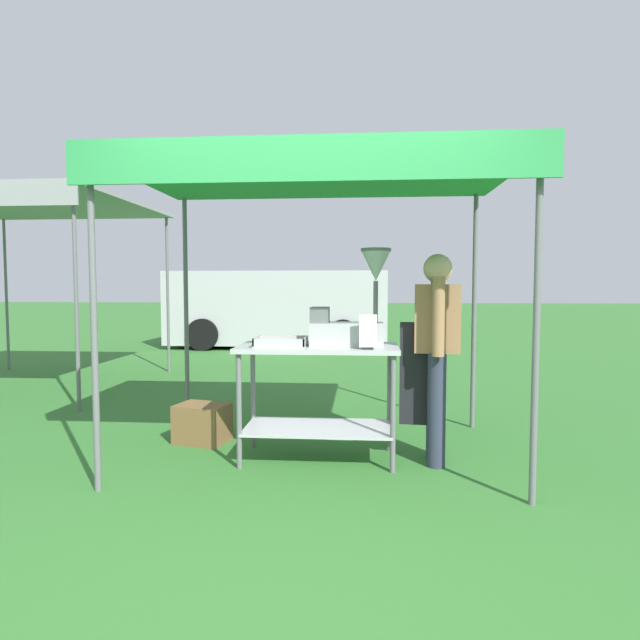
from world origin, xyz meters
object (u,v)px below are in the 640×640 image
object	(u,v)px
stall_canopy	(319,181)
van_silver	(279,308)
supply_crate	(202,423)
donut_tray	(281,343)
menu_sign	(368,334)
donut_cart	(318,377)
vendor	(436,346)
donut_fryer	(353,313)
neighbour_tent	(29,207)

from	to	relation	value
stall_canopy	van_silver	bearing A→B (deg)	101.21
stall_canopy	supply_crate	world-z (taller)	stall_canopy
supply_crate	van_silver	world-z (taller)	van_silver
donut_tray	menu_sign	size ratio (longest dim) A/B	1.53
donut_cart	supply_crate	xyz separation A→B (m)	(-1.05, 0.38, -0.49)
stall_canopy	vendor	size ratio (longest dim) A/B	1.88
donut_fryer	vendor	xyz separation A→B (m)	(0.64, 0.01, -0.25)
donut_fryer	menu_sign	distance (m)	0.29
stall_canopy	vendor	world-z (taller)	stall_canopy
donut_cart	donut_tray	distance (m)	0.40
donut_tray	menu_sign	xyz separation A→B (m)	(0.66, -0.15, 0.09)
stall_canopy	donut_tray	bearing A→B (deg)	-146.92
donut_tray	donut_fryer	distance (m)	0.60
donut_cart	donut_tray	size ratio (longest dim) A/B	3.18
van_silver	donut_cart	bearing A→B (deg)	-78.92
donut_tray	donut_cart	bearing A→B (deg)	16.57
vendor	van_silver	size ratio (longest dim) A/B	0.33
menu_sign	donut_cart	bearing A→B (deg)	149.23
menu_sign	van_silver	bearing A→B (deg)	103.38
donut_cart	menu_sign	bearing A→B (deg)	-30.77
donut_cart	vendor	size ratio (longest dim) A/B	0.77
vendor	donut_cart	bearing A→B (deg)	179.97
menu_sign	supply_crate	world-z (taller)	menu_sign
menu_sign	vendor	world-z (taller)	vendor
donut_tray	stall_canopy	bearing A→B (deg)	33.08
donut_cart	van_silver	xyz separation A→B (m)	(-1.54, 7.88, 0.22)
stall_canopy	supply_crate	distance (m)	2.30
donut_tray	vendor	bearing A→B (deg)	3.98
stall_canopy	van_silver	distance (m)	8.04
vendor	supply_crate	distance (m)	2.13
donut_tray	vendor	distance (m)	1.19
neighbour_tent	stall_canopy	bearing A→B (deg)	-32.72
donut_tray	supply_crate	world-z (taller)	donut_tray
stall_canopy	donut_fryer	distance (m)	1.08
supply_crate	menu_sign	bearing A→B (deg)	-23.04
donut_cart	donut_fryer	distance (m)	0.57
stall_canopy	donut_tray	xyz separation A→B (m)	(-0.28, -0.18, -1.27)
stall_canopy	menu_sign	xyz separation A→B (m)	(0.39, -0.33, -1.18)
donut_fryer	neighbour_tent	bearing A→B (deg)	147.92
stall_canopy	supply_crate	size ratio (longest dim) A/B	6.07
menu_sign	vendor	xyz separation A→B (m)	(0.52, 0.23, -0.11)
donut_cart	menu_sign	xyz separation A→B (m)	(0.39, -0.23, 0.36)
donut_cart	van_silver	bearing A→B (deg)	101.08
van_silver	neighbour_tent	distance (m)	5.95
vendor	neighbour_tent	size ratio (longest dim) A/B	0.55
supply_crate	stall_canopy	bearing A→B (deg)	-15.03
donut_tray	van_silver	world-z (taller)	van_silver
donut_fryer	menu_sign	size ratio (longest dim) A/B	2.93
stall_canopy	donut_fryer	bearing A→B (deg)	-21.34
van_silver	vendor	bearing A→B (deg)	-72.72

